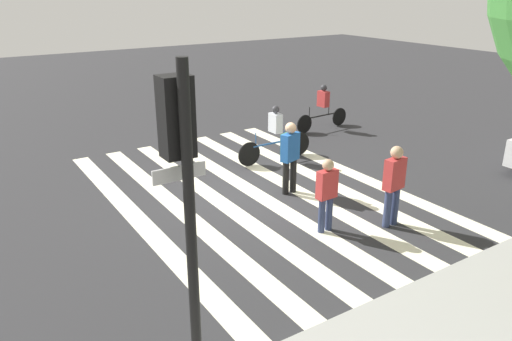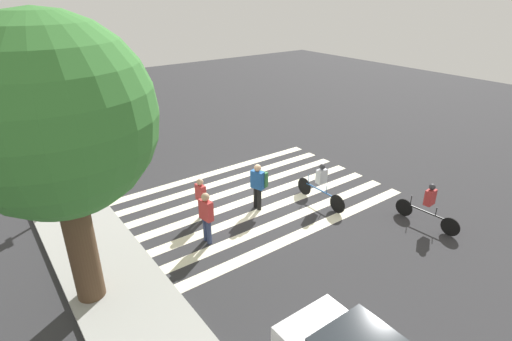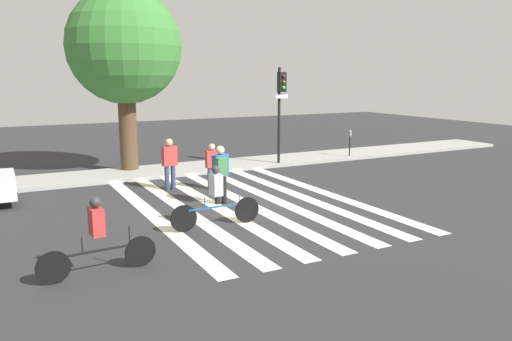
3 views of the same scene
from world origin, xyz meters
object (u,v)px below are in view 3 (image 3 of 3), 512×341
object	(u,v)px
traffic_light	(281,98)
pedestrian_adult_blue_shirt	(221,170)
street_tree	(124,48)
parking_meter	(350,137)
pedestrian_adult_tall_backpack	(212,163)
cyclist_mid_street	(97,233)
cyclist_far_lane	(216,195)
pedestrian_child_with_backpack	(170,161)

from	to	relation	value
traffic_light	pedestrian_adult_blue_shirt	distance (m)	7.16
pedestrian_adult_blue_shirt	street_tree	bearing A→B (deg)	83.20
parking_meter	pedestrian_adult_tall_backpack	bearing A→B (deg)	-161.01
pedestrian_adult_tall_backpack	street_tree	bearing A→B (deg)	109.99
traffic_light	cyclist_mid_street	xyz separation A→B (m)	(-9.38, -8.80, -2.13)
street_tree	cyclist_far_lane	bearing A→B (deg)	-89.04
parking_meter	cyclist_far_lane	bearing A→B (deg)	-144.52
pedestrian_child_with_backpack	pedestrian_adult_blue_shirt	bearing A→B (deg)	98.35
traffic_light	pedestrian_adult_blue_shirt	bearing A→B (deg)	-135.97
pedestrian_child_with_backpack	parking_meter	bearing A→B (deg)	-174.20
cyclist_mid_street	cyclist_far_lane	bearing A→B (deg)	25.08
parking_meter	street_tree	world-z (taller)	street_tree
street_tree	pedestrian_child_with_backpack	distance (m)	5.54
traffic_light	cyclist_mid_street	size ratio (longest dim) A/B	1.81
cyclist_mid_street	pedestrian_child_with_backpack	bearing A→B (deg)	57.23
cyclist_mid_street	street_tree	bearing A→B (deg)	69.11
street_tree	traffic_light	bearing A→B (deg)	-15.30
street_tree	pedestrian_adult_blue_shirt	world-z (taller)	street_tree
pedestrian_child_with_backpack	pedestrian_adult_tall_backpack	bearing A→B (deg)	150.13
traffic_light	parking_meter	size ratio (longest dim) A/B	3.07
street_tree	cyclist_mid_street	world-z (taller)	street_tree
pedestrian_child_with_backpack	pedestrian_adult_tall_backpack	size ratio (longest dim) A/B	1.12
pedestrian_adult_blue_shirt	pedestrian_child_with_backpack	size ratio (longest dim) A/B	1.01
pedestrian_adult_tall_backpack	cyclist_mid_street	xyz separation A→B (m)	(-5.02, -6.11, -0.04)
traffic_light	cyclist_far_lane	bearing A→B (deg)	-131.01
parking_meter	pedestrian_child_with_backpack	size ratio (longest dim) A/B	0.78
traffic_light	cyclist_far_lane	distance (m)	9.45
traffic_light	pedestrian_adult_blue_shirt	world-z (taller)	traffic_light
pedestrian_adult_blue_shirt	cyclist_mid_street	distance (m)	5.97
traffic_light	pedestrian_adult_tall_backpack	world-z (taller)	traffic_light
pedestrian_adult_tall_backpack	traffic_light	bearing A→B (deg)	29.12
parking_meter	pedestrian_adult_blue_shirt	world-z (taller)	pedestrian_adult_blue_shirt
street_tree	cyclist_far_lane	size ratio (longest dim) A/B	2.92
traffic_light	cyclist_far_lane	size ratio (longest dim) A/B	1.71
parking_meter	cyclist_mid_street	world-z (taller)	cyclist_mid_street
pedestrian_child_with_backpack	cyclist_far_lane	world-z (taller)	pedestrian_child_with_backpack
cyclist_far_lane	cyclist_mid_street	bearing A→B (deg)	-150.75
pedestrian_child_with_backpack	cyclist_mid_street	xyz separation A→B (m)	(-3.67, -6.66, -0.15)
pedestrian_adult_tall_backpack	cyclist_far_lane	world-z (taller)	cyclist_far_lane
pedestrian_adult_blue_shirt	traffic_light	bearing A→B (deg)	26.51
traffic_light	pedestrian_child_with_backpack	distance (m)	6.41
traffic_light	cyclist_mid_street	bearing A→B (deg)	-136.83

